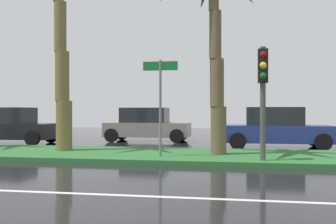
% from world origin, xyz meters
% --- Properties ---
extents(ground_plane, '(90.00, 42.00, 0.10)m').
position_xyz_m(ground_plane, '(0.00, 9.00, -0.05)').
color(ground_plane, black).
extents(near_lane_divider_stripe, '(81.00, 0.14, 0.01)m').
position_xyz_m(near_lane_divider_stripe, '(0.00, 2.00, 0.00)').
color(near_lane_divider_stripe, white).
rests_on(near_lane_divider_stripe, ground_plane).
extents(median_strip, '(85.50, 4.00, 0.15)m').
position_xyz_m(median_strip, '(0.00, 8.00, 0.07)').
color(median_strip, '#2D6B33').
rests_on(median_strip, ground_plane).
extents(traffic_signal_median_right, '(0.28, 0.43, 3.25)m').
position_xyz_m(traffic_signal_median_right, '(4.16, 6.55, 2.39)').
color(traffic_signal_median_right, '#4C4C47').
rests_on(traffic_signal_median_right, median_strip).
extents(street_name_sign, '(1.10, 0.08, 3.00)m').
position_xyz_m(street_name_sign, '(1.07, 7.04, 2.08)').
color(street_name_sign, slate).
rests_on(street_name_sign, median_strip).
extents(car_in_traffic_leading, '(4.30, 2.02, 1.72)m').
position_xyz_m(car_in_traffic_leading, '(-7.32, 12.18, 0.83)').
color(car_in_traffic_leading, black).
rests_on(car_in_traffic_leading, ground_plane).
extents(car_in_traffic_second, '(4.30, 2.02, 1.72)m').
position_xyz_m(car_in_traffic_second, '(-1.19, 14.75, 0.83)').
color(car_in_traffic_second, gray).
rests_on(car_in_traffic_second, ground_plane).
extents(car_in_traffic_third, '(4.30, 2.02, 1.72)m').
position_xyz_m(car_in_traffic_third, '(5.04, 12.16, 0.83)').
color(car_in_traffic_third, navy).
rests_on(car_in_traffic_third, ground_plane).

